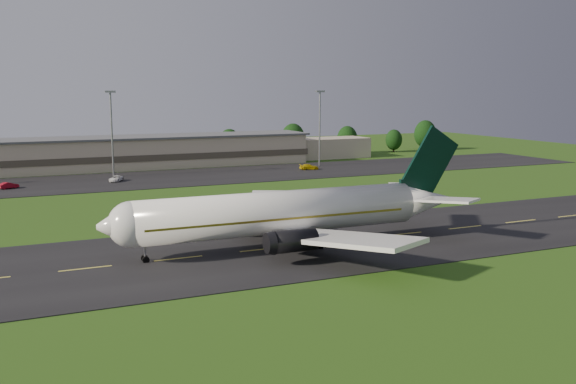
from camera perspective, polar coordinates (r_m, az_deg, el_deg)
name	(u,v)px	position (r m, az deg, el deg)	size (l,w,h in m)	color
ground	(179,259)	(80.32, -9.70, -5.91)	(360.00, 360.00, 0.00)	#2B4C13
taxiway	(179,259)	(80.30, -9.70, -5.87)	(220.00, 30.00, 0.10)	black
apron	(97,182)	(149.90, -16.63, 0.84)	(260.00, 30.00, 0.10)	black
airliner	(285,213)	(83.83, -0.27, -1.87)	(51.25, 42.18, 15.57)	white
terminal	(108,154)	(174.11, -15.67, 3.29)	(145.00, 16.00, 8.40)	tan
light_mast_centre	(111,123)	(157.30, -15.42, 5.91)	(2.40, 1.20, 20.35)	gray
light_mast_east	(320,119)	(174.38, 2.84, 6.51)	(2.40, 1.20, 20.35)	gray
tree_line	(212,143)	(190.71, -6.75, 4.34)	(198.22, 9.63, 10.22)	black
service_vehicle_b	(9,185)	(146.30, -23.59, 0.54)	(1.40, 4.02, 1.33)	maroon
service_vehicle_c	(116,179)	(149.77, -15.03, 1.16)	(2.12, 4.59, 1.28)	white
service_vehicle_d	(309,167)	(165.89, 1.88, 2.25)	(2.02, 4.98, 1.45)	#C2A50B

